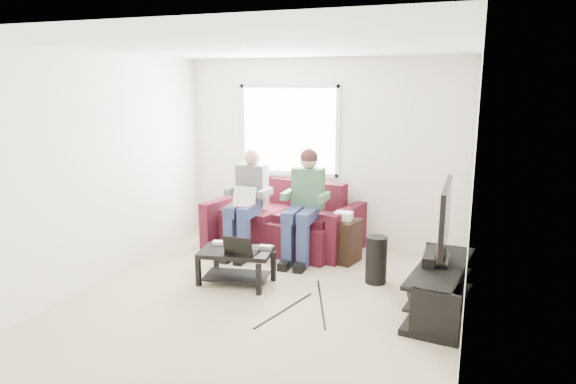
{
  "coord_description": "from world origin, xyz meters",
  "views": [
    {
      "loc": [
        1.99,
        -4.63,
        2.27
      ],
      "look_at": [
        0.08,
        0.6,
        1.07
      ],
      "focal_mm": 32.0,
      "sensor_mm": 36.0,
      "label": 1
    }
  ],
  "objects": [
    {
      "name": "wall_back",
      "position": [
        0.0,
        2.25,
        1.3
      ],
      "size": [
        4.5,
        0.0,
        4.5
      ],
      "primitive_type": "plane",
      "rotation": [
        1.57,
        0.0,
        0.0
      ],
      "color": "white",
      "rests_on": "floor"
    },
    {
      "name": "person_left",
      "position": [
        -0.81,
        1.46,
        0.77
      ],
      "size": [
        0.4,
        0.7,
        1.38
      ],
      "color": "navy",
      "rests_on": "sofa"
    },
    {
      "name": "laptop_black",
      "position": [
        -0.35,
        0.31,
        0.52
      ],
      "size": [
        0.37,
        0.28,
        0.24
      ],
      "primitive_type": null,
      "rotation": [
        0.0,
        0.0,
        0.13
      ],
      "color": "black",
      "rests_on": "coffee_table"
    },
    {
      "name": "console_grey",
      "position": [
        1.77,
        0.74,
        0.29
      ],
      "size": [
        0.34,
        0.26,
        0.08
      ],
      "primitive_type": "cube",
      "color": "gray",
      "rests_on": "tv_stand"
    },
    {
      "name": "coffee_table",
      "position": [
        -0.47,
        0.39,
        0.29
      ],
      "size": [
        0.88,
        0.63,
        0.4
      ],
      "color": "black",
      "rests_on": "floor"
    },
    {
      "name": "controller_c",
      "position": [
        -0.17,
        0.54,
        0.42
      ],
      "size": [
        0.15,
        0.1,
        0.04
      ],
      "primitive_type": "cube",
      "rotation": [
        0.0,
        0.0,
        0.06
      ],
      "color": "gray",
      "rests_on": "coffee_table"
    },
    {
      "name": "sofa",
      "position": [
        -0.41,
        1.82,
        0.33
      ],
      "size": [
        2.13,
        1.24,
        0.92
      ],
      "color": "#42101F",
      "rests_on": "floor"
    },
    {
      "name": "tv_stand",
      "position": [
        1.77,
        0.44,
        0.21
      ],
      "size": [
        0.63,
        1.5,
        0.48
      ],
      "color": "black",
      "rests_on": "floor"
    },
    {
      "name": "console_black",
      "position": [
        1.77,
        0.39,
        0.29
      ],
      "size": [
        0.38,
        0.3,
        0.07
      ],
      "primitive_type": "cube",
      "color": "black",
      "rests_on": "tv_stand"
    },
    {
      "name": "controller_b",
      "position": [
        -0.57,
        0.57,
        0.42
      ],
      "size": [
        0.16,
        0.12,
        0.04
      ],
      "primitive_type": "cube",
      "rotation": [
        0.0,
        0.0,
        0.2
      ],
      "color": "black",
      "rests_on": "coffee_table"
    },
    {
      "name": "drink_cup",
      "position": [
        1.72,
        1.07,
        0.54
      ],
      "size": [
        0.08,
        0.08,
        0.12
      ],
      "primitive_type": "cylinder",
      "color": "#A16545",
      "rests_on": "tv_stand"
    },
    {
      "name": "tv",
      "position": [
        1.77,
        0.54,
        0.94
      ],
      "size": [
        0.12,
        1.1,
        0.81
      ],
      "color": "black",
      "rests_on": "tv_stand"
    },
    {
      "name": "ceiling",
      "position": [
        0.0,
        0.0,
        2.6
      ],
      "size": [
        4.5,
        4.5,
        0.0
      ],
      "primitive_type": "plane",
      "rotation": [
        3.14,
        0.0,
        0.0
      ],
      "color": "white",
      "rests_on": "wall_back"
    },
    {
      "name": "end_table",
      "position": [
        0.49,
        1.53,
        0.29
      ],
      "size": [
        0.37,
        0.37,
        0.65
      ],
      "color": "black",
      "rests_on": "floor"
    },
    {
      "name": "subwoofer",
      "position": [
        1.03,
        0.96,
        0.27
      ],
      "size": [
        0.24,
        0.24,
        0.55
      ],
      "primitive_type": "cylinder",
      "color": "black",
      "rests_on": "floor"
    },
    {
      "name": "floor",
      "position": [
        0.0,
        0.0,
        0.0
      ],
      "size": [
        4.5,
        4.5,
        0.0
      ],
      "primitive_type": "plane",
      "color": "#C2B897",
      "rests_on": "ground"
    },
    {
      "name": "laptop_silver",
      "position": [
        -0.81,
        1.29,
        0.75
      ],
      "size": [
        0.35,
        0.26,
        0.24
      ],
      "primitive_type": null,
      "rotation": [
        0.0,
        0.0,
        -0.14
      ],
      "color": "silver",
      "rests_on": "person_left"
    },
    {
      "name": "console_white",
      "position": [
        1.77,
        0.04,
        0.28
      ],
      "size": [
        0.3,
        0.22,
        0.06
      ],
      "primitive_type": "cube",
      "color": "silver",
      "rests_on": "tv_stand"
    },
    {
      "name": "controller_a",
      "position": [
        -0.75,
        0.51,
        0.42
      ],
      "size": [
        0.16,
        0.13,
        0.04
      ],
      "primitive_type": "cube",
      "rotation": [
        0.0,
        0.0,
        0.29
      ],
      "color": "silver",
      "rests_on": "coffee_table"
    },
    {
      "name": "wall_left",
      "position": [
        -2.0,
        0.0,
        1.3
      ],
      "size": [
        0.0,
        4.5,
        4.5
      ],
      "primitive_type": "plane",
      "rotation": [
        1.57,
        0.0,
        1.57
      ],
      "color": "white",
      "rests_on": "floor"
    },
    {
      "name": "soundbar",
      "position": [
        1.65,
        0.54,
        0.53
      ],
      "size": [
        0.12,
        0.5,
        0.1
      ],
      "primitive_type": "cube",
      "color": "black",
      "rests_on": "tv_stand"
    },
    {
      "name": "person_right",
      "position": [
        -0.01,
        1.48,
        0.83
      ],
      "size": [
        0.4,
        0.71,
        1.43
      ],
      "color": "navy",
      "rests_on": "sofa"
    },
    {
      "name": "window",
      "position": [
        -0.5,
        2.23,
        1.6
      ],
      "size": [
        1.48,
        0.04,
        1.28
      ],
      "color": "white",
      "rests_on": "wall_back"
    },
    {
      "name": "wall_right",
      "position": [
        2.0,
        0.0,
        1.3
      ],
      "size": [
        0.0,
        4.5,
        4.5
      ],
      "primitive_type": "plane",
      "rotation": [
        1.57,
        0.0,
        -1.57
      ],
      "color": "white",
      "rests_on": "floor"
    },
    {
      "name": "wall_front",
      "position": [
        0.0,
        -2.25,
        1.3
      ],
      "size": [
        4.5,
        0.0,
        4.5
      ],
      "primitive_type": "plane",
      "rotation": [
        -1.57,
        0.0,
        0.0
      ],
      "color": "white",
      "rests_on": "floor"
    },
    {
      "name": "keyboard_floor",
      "position": [
        1.55,
        0.52,
        0.01
      ],
      "size": [
        0.27,
        0.52,
        0.03
      ],
      "primitive_type": "cube",
      "rotation": [
        0.0,
        0.0,
        0.23
      ],
      "color": "black",
      "rests_on": "floor"
    }
  ]
}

